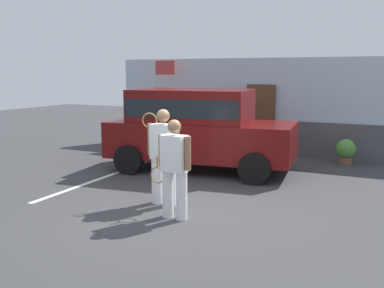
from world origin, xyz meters
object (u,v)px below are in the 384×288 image
tennis_player_woman (174,168)px  flag_pole (160,86)px  potted_plant_by_porch (346,151)px  parked_suv (197,126)px  tennis_player_man (163,155)px

tennis_player_woman → flag_pole: bearing=-53.1°
potted_plant_by_porch → parked_suv: bearing=-145.1°
potted_plant_by_porch → tennis_player_woman: bearing=-109.9°
tennis_player_woman → tennis_player_man: bearing=-43.1°
tennis_player_woman → flag_pole: 7.48m
tennis_player_man → potted_plant_by_porch: bearing=-117.1°
tennis_player_man → flag_pole: (-3.28, 5.66, 1.07)m
tennis_player_woman → potted_plant_by_porch: bearing=-104.4°
tennis_player_man → tennis_player_woman: tennis_player_man is taller
parked_suv → potted_plant_by_porch: 4.15m
parked_suv → tennis_player_woman: parked_suv is taller
parked_suv → flag_pole: flag_pole is taller
potted_plant_by_porch → tennis_player_man: bearing=-117.3°
parked_suv → potted_plant_by_porch: bearing=28.4°
tennis_player_woman → potted_plant_by_porch: size_ratio=2.46×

